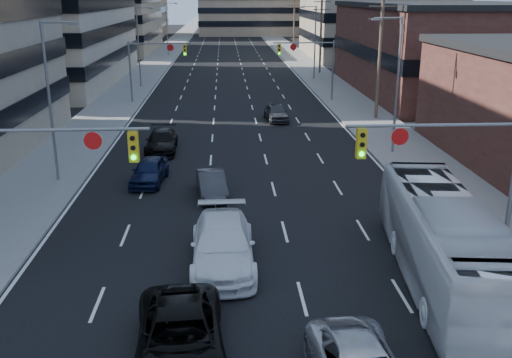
{
  "coord_description": "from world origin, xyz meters",
  "views": [
    {
      "loc": [
        -0.84,
        -11.84,
        10.31
      ],
      "look_at": [
        0.55,
        13.12,
        2.2
      ],
      "focal_mm": 40.0,
      "sensor_mm": 36.0,
      "label": 1
    }
  ],
  "objects": [
    {
      "name": "white_van",
      "position": [
        -1.0,
        8.82,
        0.88
      ],
      "size": [
        2.55,
        6.13,
        1.77
      ],
      "primitive_type": "imported",
      "rotation": [
        0.0,
        0.0,
        0.01
      ],
      "color": "white",
      "rests_on": "ground"
    },
    {
      "name": "sedan_blue",
      "position": [
        -5.2,
        19.53,
        0.72
      ],
      "size": [
        2.12,
        4.39,
        1.45
      ],
      "primitive_type": "imported",
      "rotation": [
        0.0,
        0.0,
        -0.1
      ],
      "color": "black",
      "rests_on": "ground"
    },
    {
      "name": "office_right_far",
      "position": [
        25.0,
        88.0,
        7.0
      ],
      "size": [
        22.0,
        28.0,
        14.0
      ],
      "primitive_type": "cube",
      "color": "gray",
      "rests_on": "ground"
    },
    {
      "name": "transit_bus",
      "position": [
        7.16,
        6.98,
        1.66
      ],
      "size": [
        4.05,
        12.14,
        3.32
      ],
      "primitive_type": "imported",
      "rotation": [
        0.0,
        0.0,
        -0.11
      ],
      "color": "silver",
      "rests_on": "ground"
    },
    {
      "name": "storefront_right_mid",
      "position": [
        24.0,
        50.0,
        4.5
      ],
      "size": [
        20.0,
        30.0,
        9.0
      ],
      "primitive_type": "cube",
      "color": "#472119",
      "rests_on": "ground"
    },
    {
      "name": "signal_near_left",
      "position": [
        -7.45,
        8.0,
        4.33
      ],
      "size": [
        6.59,
        0.33,
        6.0
      ],
      "color": "slate",
      "rests_on": "ground"
    },
    {
      "name": "signal_far_right",
      "position": [
        7.68,
        45.0,
        4.3
      ],
      "size": [
        6.09,
        0.33,
        6.0
      ],
      "color": "slate",
      "rests_on": "ground"
    },
    {
      "name": "office_left_far",
      "position": [
        -24.0,
        100.0,
        8.0
      ],
      "size": [
        20.0,
        30.0,
        16.0
      ],
      "primitive_type": "cube",
      "color": "gray",
      "rests_on": "ground"
    },
    {
      "name": "signal_far_left",
      "position": [
        -7.68,
        45.0,
        4.3
      ],
      "size": [
        6.09,
        0.33,
        6.0
      ],
      "color": "slate",
      "rests_on": "ground"
    },
    {
      "name": "utility_pole_distant",
      "position": [
        12.2,
        96.0,
        5.78
      ],
      "size": [
        2.2,
        0.28,
        11.0
      ],
      "color": "#4C3D2D",
      "rests_on": "ground"
    },
    {
      "name": "sidewalk_right",
      "position": [
        11.5,
        130.0,
        0.07
      ],
      "size": [
        5.0,
        300.0,
        0.15
      ],
      "primitive_type": "cube",
      "color": "slate",
      "rests_on": "ground"
    },
    {
      "name": "sedan_grey_center",
      "position": [
        -1.6,
        17.04,
        0.66
      ],
      "size": [
        1.87,
        4.17,
        1.33
      ],
      "primitive_type": "imported",
      "rotation": [
        0.0,
        0.0,
        0.12
      ],
      "color": "#303032",
      "rests_on": "ground"
    },
    {
      "name": "black_pickup",
      "position": [
        -2.25,
        2.65,
        0.78
      ],
      "size": [
        2.99,
        5.79,
        1.56
      ],
      "primitive_type": "imported",
      "rotation": [
        0.0,
        0.0,
        0.07
      ],
      "color": "black",
      "rests_on": "ground"
    },
    {
      "name": "streetlight_right_far",
      "position": [
        10.34,
        60.0,
        5.05
      ],
      "size": [
        2.03,
        0.22,
        9.0
      ],
      "color": "slate",
      "rests_on": "ground"
    },
    {
      "name": "road_surface",
      "position": [
        0.0,
        130.0,
        0.01
      ],
      "size": [
        18.0,
        300.0,
        0.02
      ],
      "primitive_type": "cube",
      "color": "black",
      "rests_on": "ground"
    },
    {
      "name": "sedan_black_far",
      "position": [
        -5.2,
        26.36,
        0.73
      ],
      "size": [
        2.16,
        5.08,
        1.46
      ],
      "primitive_type": "imported",
      "rotation": [
        0.0,
        0.0,
        0.02
      ],
      "color": "black",
      "rests_on": "ground"
    },
    {
      "name": "sidewalk_left",
      "position": [
        -11.5,
        130.0,
        0.07
      ],
      "size": [
        5.0,
        300.0,
        0.15
      ],
      "primitive_type": "cube",
      "color": "slate",
      "rests_on": "ground"
    },
    {
      "name": "streetlight_left_mid",
      "position": [
        -10.34,
        55.0,
        5.05
      ],
      "size": [
        2.03,
        0.22,
        9.0
      ],
      "color": "slate",
      "rests_on": "ground"
    },
    {
      "name": "utility_pole_midblock",
      "position": [
        12.2,
        66.0,
        5.78
      ],
      "size": [
        2.2,
        0.28,
        11.0
      ],
      "color": "#4C3D2D",
      "rests_on": "ground"
    },
    {
      "name": "sedan_grey_right",
      "position": [
        3.56,
        35.98,
        0.72
      ],
      "size": [
        2.09,
        4.37,
        1.44
      ],
      "primitive_type": "imported",
      "rotation": [
        0.0,
        0.0,
        0.1
      ],
      "color": "#37373A",
      "rests_on": "ground"
    },
    {
      "name": "streetlight_left_far",
      "position": [
        -10.34,
        90.0,
        5.05
      ],
      "size": [
        2.03,
        0.22,
        9.0
      ],
      "color": "slate",
      "rests_on": "ground"
    },
    {
      "name": "bg_block_right",
      "position": [
        32.0,
        130.0,
        6.0
      ],
      "size": [
        22.0,
        22.0,
        12.0
      ],
      "primitive_type": "cube",
      "color": "gray",
      "rests_on": "ground"
    },
    {
      "name": "signal_near_right",
      "position": [
        7.45,
        8.0,
        4.33
      ],
      "size": [
        6.59,
        0.33,
        6.0
      ],
      "color": "slate",
      "rests_on": "ground"
    },
    {
      "name": "utility_pole_block",
      "position": [
        12.2,
        36.0,
        5.78
      ],
      "size": [
        2.2,
        0.28,
        11.0
      ],
      "color": "#4C3D2D",
      "rests_on": "ground"
    },
    {
      "name": "streetlight_left_near",
      "position": [
        -10.34,
        20.0,
        5.05
      ],
      "size": [
        2.03,
        0.22,
        9.0
      ],
      "color": "slate",
      "rests_on": "ground"
    },
    {
      "name": "streetlight_right_near",
      "position": [
        10.34,
        25.0,
        5.05
      ],
      "size": [
        2.03,
        0.22,
        9.0
      ],
      "color": "slate",
      "rests_on": "ground"
    }
  ]
}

